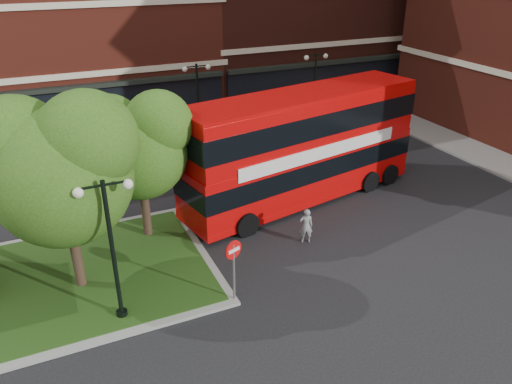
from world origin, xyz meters
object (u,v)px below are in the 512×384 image
bus (303,140)px  woman (306,226)px  car_silver (121,138)px  car_white (215,133)px

bus → woman: (-1.76, -3.63, -2.25)m
woman → car_silver: woman is taller
car_white → car_silver: bearing=82.5°
bus → car_silver: bus is taller
car_white → woman: bearing=-177.4°
bus → car_white: bus is taller
car_silver → car_white: (5.55, -1.29, -0.02)m
car_silver → car_white: car_silver is taller
bus → car_white: size_ratio=3.07×
bus → car_silver: size_ratio=3.08×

